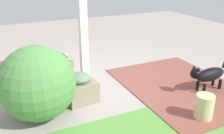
{
  "coord_description": "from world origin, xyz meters",
  "views": [
    {
      "loc": [
        1.6,
        3.71,
        1.97
      ],
      "look_at": [
        -0.07,
        0.16,
        0.38
      ],
      "focal_mm": 39.99,
      "sensor_mm": 36.0,
      "label": 1
    }
  ],
  "objects_px": {
    "stone_planter_mid": "(80,88)",
    "ceramic_urn": "(204,107)",
    "porch_pillar": "(83,25)",
    "dog": "(208,75)",
    "stone_planter_nearest": "(61,64)",
    "round_shrub": "(38,83)"
  },
  "relations": [
    {
      "from": "porch_pillar",
      "to": "stone_planter_mid",
      "type": "relative_size",
      "value": 4.07
    },
    {
      "from": "stone_planter_nearest",
      "to": "round_shrub",
      "type": "height_order",
      "value": "round_shrub"
    },
    {
      "from": "stone_planter_mid",
      "to": "round_shrub",
      "type": "bearing_deg",
      "value": 16.98
    },
    {
      "from": "round_shrub",
      "to": "dog",
      "type": "distance_m",
      "value": 2.71
    },
    {
      "from": "stone_planter_mid",
      "to": "dog",
      "type": "bearing_deg",
      "value": 163.31
    },
    {
      "from": "porch_pillar",
      "to": "round_shrub",
      "type": "xyz_separation_m",
      "value": [
        0.94,
        0.81,
        -0.53
      ]
    },
    {
      "from": "stone_planter_nearest",
      "to": "dog",
      "type": "relative_size",
      "value": 0.61
    },
    {
      "from": "ceramic_urn",
      "to": "stone_planter_nearest",
      "type": "bearing_deg",
      "value": -59.89
    },
    {
      "from": "porch_pillar",
      "to": "stone_planter_nearest",
      "type": "bearing_deg",
      "value": -61.79
    },
    {
      "from": "stone_planter_nearest",
      "to": "dog",
      "type": "height_order",
      "value": "dog"
    },
    {
      "from": "stone_planter_nearest",
      "to": "stone_planter_mid",
      "type": "bearing_deg",
      "value": 89.89
    },
    {
      "from": "stone_planter_nearest",
      "to": "dog",
      "type": "xyz_separation_m",
      "value": [
        -2.02,
        1.76,
        0.09
      ]
    },
    {
      "from": "round_shrub",
      "to": "ceramic_urn",
      "type": "bearing_deg",
      "value": 153.37
    },
    {
      "from": "dog",
      "to": "porch_pillar",
      "type": "bearing_deg",
      "value": -35.08
    },
    {
      "from": "round_shrub",
      "to": "stone_planter_nearest",
      "type": "bearing_deg",
      "value": -115.69
    },
    {
      "from": "round_shrub",
      "to": "porch_pillar",
      "type": "bearing_deg",
      "value": -139.41
    },
    {
      "from": "ceramic_urn",
      "to": "porch_pillar",
      "type": "bearing_deg",
      "value": -59.33
    },
    {
      "from": "stone_planter_mid",
      "to": "ceramic_urn",
      "type": "distance_m",
      "value": 1.83
    },
    {
      "from": "dog",
      "to": "ceramic_urn",
      "type": "xyz_separation_m",
      "value": [
        0.65,
        0.6,
        -0.12
      ]
    },
    {
      "from": "round_shrub",
      "to": "ceramic_urn",
      "type": "xyz_separation_m",
      "value": [
        -2.02,
        1.01,
        -0.34
      ]
    },
    {
      "from": "stone_planter_nearest",
      "to": "dog",
      "type": "bearing_deg",
      "value": 138.98
    },
    {
      "from": "porch_pillar",
      "to": "dog",
      "type": "distance_m",
      "value": 2.24
    }
  ]
}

